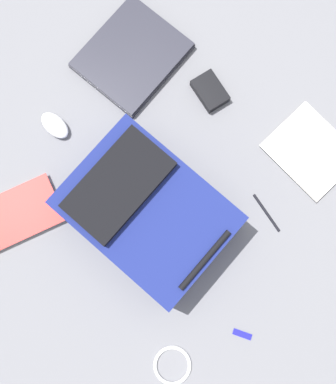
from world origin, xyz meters
The scene contains 10 objects.
ground_plane centered at (0.00, 0.00, 0.00)m, with size 3.34×3.34×0.00m, color slate.
backpack centered at (0.11, 0.02, 0.09)m, with size 0.35×0.47×0.21m.
laptop centered at (-0.26, -0.35, 0.02)m, with size 0.32×0.28×0.03m.
book_blue centered at (-0.36, 0.30, 0.01)m, with size 0.24×0.28×0.02m.
book_comic centered at (0.37, -0.30, 0.01)m, with size 0.32×0.27×0.02m.
computer_mouse centered at (0.08, -0.39, 0.02)m, with size 0.06×0.11×0.04m, color silver.
cable_coil centered at (0.42, 0.36, 0.01)m, with size 0.11×0.11×0.01m, color silver.
power_brick centered at (-0.32, -0.07, 0.02)m, with size 0.08×0.12×0.03m, color black.
pen_black centered at (-0.12, 0.31, 0.00)m, with size 0.01×0.01×0.14m, color black.
usb_stick centered at (0.22, 0.47, 0.00)m, with size 0.02×0.06×0.01m, color #191999.
Camera 1 is at (0.18, 0.16, 1.44)m, focal length 43.21 mm.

